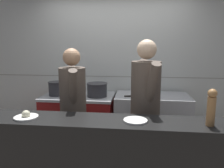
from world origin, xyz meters
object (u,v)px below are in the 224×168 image
object	(u,v)px
plated_dish_appetiser	(135,121)
chef_head_cook	(73,106)
plated_dish_main	(26,116)
mixing_bowl_steel	(139,91)
sauce_pot	(97,89)
chefs_knife	(134,96)
pepper_mill	(211,107)
chef_sous	(145,104)
oven_range	(79,121)
stock_pot	(56,88)

from	to	relation	value
plated_dish_appetiser	chef_head_cook	size ratio (longest dim) A/B	0.14
plated_dish_main	mixing_bowl_steel	bearing A→B (deg)	50.42
sauce_pot	chef_head_cook	world-z (taller)	chef_head_cook
chefs_knife	pepper_mill	distance (m)	1.43
plated_dish_main	chef_sous	world-z (taller)	chef_sous
oven_range	chef_sous	size ratio (longest dim) A/B	0.65
plated_dish_appetiser	plated_dish_main	bearing A→B (deg)	-178.55
oven_range	chef_sous	xyz separation A→B (m)	(1.05, -0.76, 0.54)
plated_dish_appetiser	chef_sous	distance (m)	0.57
oven_range	chef_sous	distance (m)	1.41
mixing_bowl_steel	chef_sous	xyz separation A→B (m)	(0.06, -0.84, 0.02)
oven_range	mixing_bowl_steel	world-z (taller)	mixing_bowl_steel
mixing_bowl_steel	chef_head_cook	bearing A→B (deg)	-136.63
sauce_pot	plated_dish_main	xyz separation A→B (m)	(-0.51, -1.29, -0.03)
stock_pot	plated_dish_main	distance (m)	1.30
oven_range	sauce_pot	distance (m)	0.64
sauce_pot	pepper_mill	world-z (taller)	pepper_mill
plated_dish_appetiser	chef_sous	world-z (taller)	chef_sous
stock_pot	chefs_knife	world-z (taller)	stock_pot
stock_pot	chef_head_cook	xyz separation A→B (m)	(0.48, -0.68, -0.08)
mixing_bowl_steel	chefs_knife	world-z (taller)	mixing_bowl_steel
pepper_mill	chef_head_cook	xyz separation A→B (m)	(-1.50, 0.61, -0.22)
plated_dish_main	chefs_knife	bearing A→B (deg)	47.76
chefs_knife	plated_dish_appetiser	distance (m)	1.18
stock_pot	plated_dish_main	world-z (taller)	stock_pot
mixing_bowl_steel	plated_dish_main	distance (m)	1.85
sauce_pot	mixing_bowl_steel	xyz separation A→B (m)	(0.67, 0.13, -0.04)
mixing_bowl_steel	plated_dish_main	world-z (taller)	plated_dish_main
stock_pot	chefs_knife	size ratio (longest dim) A/B	0.69
pepper_mill	plated_dish_appetiser	bearing A→B (deg)	177.43
stock_pot	mixing_bowl_steel	bearing A→B (deg)	5.66
plated_dish_main	plated_dish_appetiser	distance (m)	1.12
pepper_mill	plated_dish_main	bearing A→B (deg)	179.91
sauce_pot	plated_dish_main	size ratio (longest dim) A/B	1.36
sauce_pot	chef_head_cook	xyz separation A→B (m)	(-0.19, -0.68, -0.08)
mixing_bowl_steel	chefs_knife	size ratio (longest dim) A/B	0.64
oven_range	plated_dish_main	distance (m)	1.46
chefs_knife	chef_head_cook	world-z (taller)	chef_head_cook
plated_dish_main	oven_range	bearing A→B (deg)	82.06
chef_sous	chefs_knife	bearing A→B (deg)	87.16
oven_range	sauce_pot	world-z (taller)	sauce_pot
stock_pot	plated_dish_appetiser	xyz separation A→B (m)	(1.29, -1.26, -0.04)
chefs_knife	pepper_mill	bearing A→B (deg)	-59.17
mixing_bowl_steel	plated_dish_main	size ratio (longest dim) A/B	0.98
plated_dish_main	sauce_pot	bearing A→B (deg)	68.57
plated_dish_main	chef_sous	distance (m)	1.37
stock_pot	pepper_mill	xyz separation A→B (m)	(1.98, -1.29, 0.13)
stock_pot	mixing_bowl_steel	size ratio (longest dim) A/B	1.09
stock_pot	oven_range	bearing A→B (deg)	9.06
oven_range	pepper_mill	bearing A→B (deg)	-39.56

